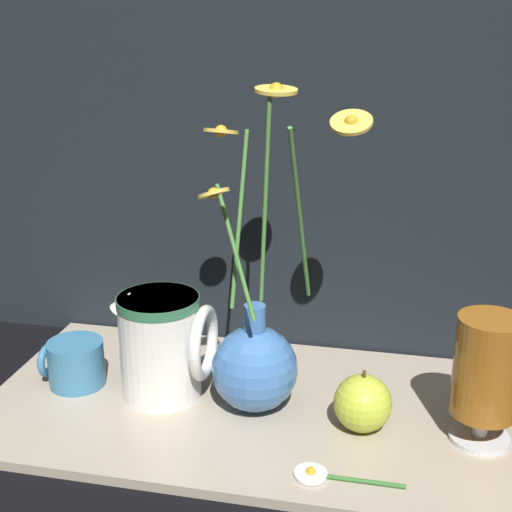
# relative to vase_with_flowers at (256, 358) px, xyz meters

# --- Properties ---
(ground_plane) EXTENTS (6.00, 6.00, 0.00)m
(ground_plane) POSITION_rel_vase_with_flowers_xyz_m (-0.00, 0.01, -0.08)
(ground_plane) COLOR black
(shelf) EXTENTS (0.68, 0.36, 0.01)m
(shelf) POSITION_rel_vase_with_flowers_xyz_m (-0.00, 0.01, -0.07)
(shelf) COLOR tan
(shelf) RESTS_ON ground_plane
(vase_with_flowers) EXTENTS (0.19, 0.13, 0.40)m
(vase_with_flowers) POSITION_rel_vase_with_flowers_xyz_m (0.00, 0.00, 0.00)
(vase_with_flowers) COLOR #3F72B7
(vase_with_flowers) RESTS_ON shelf
(yellow_mug) EXTENTS (0.08, 0.07, 0.06)m
(yellow_mug) POSITION_rel_vase_with_flowers_xyz_m (-0.25, 0.01, -0.04)
(yellow_mug) COLOR teal
(yellow_mug) RESTS_ON shelf
(ceramic_pitcher) EXTENTS (0.13, 0.10, 0.15)m
(ceramic_pitcher) POSITION_rel_vase_with_flowers_xyz_m (-0.12, 0.01, 0.01)
(ceramic_pitcher) COLOR white
(ceramic_pitcher) RESTS_ON shelf
(tea_glass) EXTENTS (0.08, 0.08, 0.15)m
(tea_glass) POSITION_rel_vase_with_flowers_xyz_m (0.27, -0.01, 0.02)
(tea_glass) COLOR silver
(tea_glass) RESTS_ON shelf
(orange_fruit) EXTENTS (0.07, 0.07, 0.08)m
(orange_fruit) POSITION_rel_vase_with_flowers_xyz_m (0.13, -0.02, -0.03)
(orange_fruit) COLOR #B7C638
(orange_fruit) RESTS_ON shelf
(loose_daisy) EXTENTS (0.12, 0.04, 0.01)m
(loose_daisy) POSITION_rel_vase_with_flowers_xyz_m (0.10, -0.13, -0.06)
(loose_daisy) COLOR #336B2D
(loose_daisy) RESTS_ON shelf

